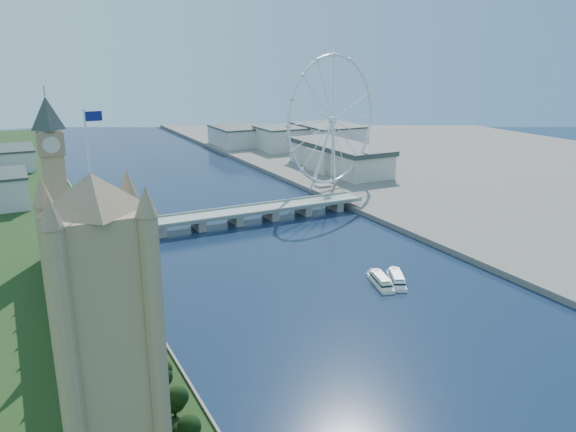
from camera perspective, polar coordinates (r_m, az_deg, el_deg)
victoria_tower at (r=164.33m, az=-18.00°, el=-11.18°), size 28.16×28.16×112.00m
parliament_range at (r=284.01m, az=-19.89°, el=-7.44°), size 24.00×200.00×70.00m
big_ben at (r=374.74m, az=-22.85°, el=5.57°), size 20.02×20.02×110.00m
westminster_bridge at (r=437.02m, az=-5.36°, el=0.08°), size 220.00×22.00×9.50m
london_eye at (r=526.49m, az=4.54°, el=9.63°), size 113.60×39.12×124.30m
county_hall at (r=628.86m, az=5.13°, el=4.47°), size 54.00×144.00×35.00m
city_skyline at (r=687.80m, az=-10.46°, el=6.72°), size 505.00×280.00×32.00m
tour_boat_near at (r=327.81m, az=9.37°, el=-6.94°), size 15.60×30.88×6.62m
tour_boat_far at (r=332.14m, az=10.95°, el=-6.71°), size 20.68×30.15×6.63m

